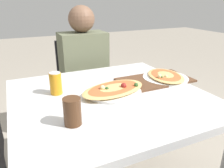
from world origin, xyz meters
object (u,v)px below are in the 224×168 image
object	(u,v)px
drink_glass	(72,111)
soda_can	(56,83)
person_seated	(84,65)
pizza_second	(165,77)
dining_table	(110,106)
chair_far_seated	(81,82)
pizza_main	(114,90)

from	to	relation	value
drink_glass	soda_can	bearing A→B (deg)	89.83
person_seated	pizza_second	bearing A→B (deg)	119.80
dining_table	chair_far_seated	bearing A→B (deg)	84.49
soda_can	drink_glass	bearing A→B (deg)	-90.17
chair_far_seated	soda_can	distance (m)	0.81
pizza_second	person_seated	bearing A→B (deg)	119.80
dining_table	person_seated	size ratio (longest dim) A/B	0.89
chair_far_seated	drink_glass	world-z (taller)	chair_far_seated
person_seated	pizza_main	bearing A→B (deg)	86.07
pizza_main	soda_can	size ratio (longest dim) A/B	3.48
dining_table	chair_far_seated	distance (m)	0.84
person_seated	drink_glass	distance (m)	0.99
dining_table	person_seated	world-z (taller)	person_seated
chair_far_seated	pizza_main	world-z (taller)	chair_far_seated
chair_far_seated	person_seated	distance (m)	0.23
dining_table	pizza_main	world-z (taller)	pizza_main
pizza_main	pizza_second	bearing A→B (deg)	8.50
person_seated	dining_table	bearing A→B (deg)	83.63
chair_far_seated	pizza_second	bearing A→B (deg)	115.93
person_seated	soda_can	world-z (taller)	person_seated
dining_table	drink_glass	distance (m)	0.37
chair_far_seated	drink_glass	size ratio (longest dim) A/B	7.32
soda_can	drink_glass	size ratio (longest dim) A/B	1.04
soda_can	person_seated	bearing A→B (deg)	58.78
pizza_main	soda_can	world-z (taller)	soda_can
drink_glass	pizza_second	world-z (taller)	drink_glass
pizza_main	drink_glass	xyz separation A→B (m)	(-0.30, -0.23, 0.04)
person_seated	pizza_main	xyz separation A→B (m)	(-0.05, -0.69, 0.04)
dining_table	chair_far_seated	world-z (taller)	chair_far_seated
chair_far_seated	pizza_second	distance (m)	0.86
pizza_main	pizza_second	distance (m)	0.41
soda_can	pizza_second	bearing A→B (deg)	-4.95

